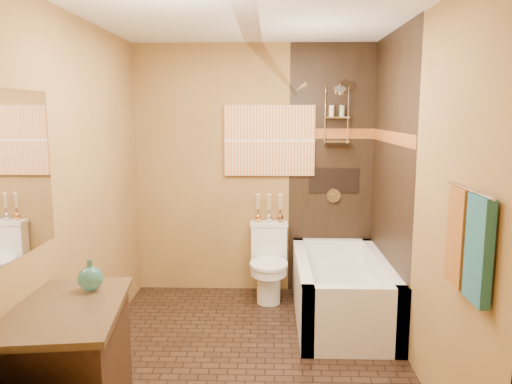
{
  "coord_description": "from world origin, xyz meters",
  "views": [
    {
      "loc": [
        0.17,
        -3.51,
        1.82
      ],
      "look_at": [
        0.05,
        0.4,
        1.2
      ],
      "focal_mm": 35.0,
      "sensor_mm": 36.0,
      "label": 1
    }
  ],
  "objects_px": {
    "bathtub": "(341,295)",
    "toilet": "(269,262)",
    "sunset_painting": "(269,141)",
    "vanity": "(70,375)"
  },
  "relations": [
    {
      "from": "bathtub",
      "to": "toilet",
      "type": "relative_size",
      "value": 2.03
    },
    {
      "from": "sunset_painting",
      "to": "toilet",
      "type": "bearing_deg",
      "value": -90.0
    },
    {
      "from": "sunset_painting",
      "to": "toilet",
      "type": "relative_size",
      "value": 1.22
    },
    {
      "from": "sunset_painting",
      "to": "bathtub",
      "type": "distance_m",
      "value": 1.65
    },
    {
      "from": "sunset_painting",
      "to": "vanity",
      "type": "distance_m",
      "value": 2.93
    },
    {
      "from": "bathtub",
      "to": "vanity",
      "type": "height_order",
      "value": "vanity"
    },
    {
      "from": "vanity",
      "to": "toilet",
      "type": "bearing_deg",
      "value": 56.5
    },
    {
      "from": "bathtub",
      "to": "vanity",
      "type": "bearing_deg",
      "value": -134.58
    },
    {
      "from": "sunset_painting",
      "to": "vanity",
      "type": "xyz_separation_m",
      "value": [
        -1.08,
        -2.48,
        -1.15
      ]
    },
    {
      "from": "toilet",
      "to": "vanity",
      "type": "xyz_separation_m",
      "value": [
        -1.08,
        -2.22,
        0.03
      ]
    }
  ]
}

